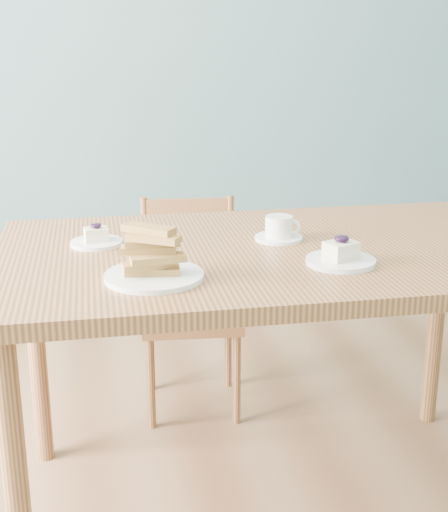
# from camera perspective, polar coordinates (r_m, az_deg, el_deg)

# --- Properties ---
(room) EXTENTS (5.01, 5.01, 2.71)m
(room) POSITION_cam_1_polar(r_m,az_deg,el_deg) (1.75, -6.13, 15.46)
(room) COLOR #906343
(room) RESTS_ON ground
(dining_table) EXTENTS (1.56, 0.90, 0.83)m
(dining_table) POSITION_cam_1_polar(r_m,az_deg,el_deg) (2.03, 4.20, -1.53)
(dining_table) COLOR #A36C3D
(dining_table) RESTS_ON ground
(dining_chair) EXTENTS (0.40, 0.38, 0.81)m
(dining_chair) POSITION_cam_1_polar(r_m,az_deg,el_deg) (2.74, -2.72, -3.86)
(dining_chair) COLOR #A36C3D
(dining_chair) RESTS_ON ground
(cheesecake_plate_near) EXTENTS (0.18, 0.18, 0.08)m
(cheesecake_plate_near) POSITION_cam_1_polar(r_m,az_deg,el_deg) (1.87, 9.33, -0.05)
(cheesecake_plate_near) COLOR white
(cheesecake_plate_near) RESTS_ON dining_table
(cheesecake_plate_far) EXTENTS (0.15, 0.15, 0.06)m
(cheesecake_plate_far) POSITION_cam_1_polar(r_m,az_deg,el_deg) (2.05, -10.17, 1.34)
(cheesecake_plate_far) COLOR white
(cheesecake_plate_far) RESTS_ON dining_table
(coffee_cup) EXTENTS (0.14, 0.14, 0.07)m
(coffee_cup) POSITION_cam_1_polar(r_m,az_deg,el_deg) (2.07, 4.45, 2.11)
(coffee_cup) COLOR white
(coffee_cup) RESTS_ON dining_table
(biscotti_plate) EXTENTS (0.24, 0.24, 0.13)m
(biscotti_plate) POSITION_cam_1_polar(r_m,az_deg,el_deg) (1.73, -5.65, -0.45)
(biscotti_plate) COLOR white
(biscotti_plate) RESTS_ON dining_table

